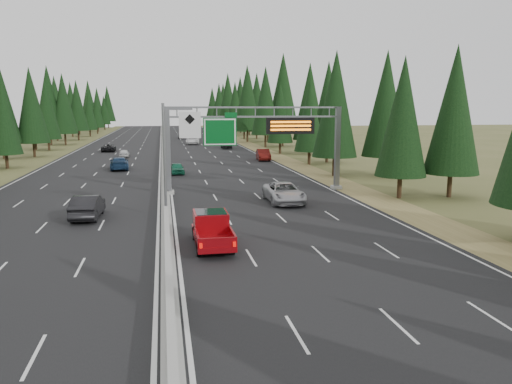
# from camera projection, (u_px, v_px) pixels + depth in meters

# --- Properties ---
(road) EXTENTS (32.00, 260.00, 0.08)m
(road) POSITION_uv_depth(u_px,v_px,m) (163.00, 152.00, 88.61)
(road) COLOR black
(road) RESTS_ON ground
(shoulder_right) EXTENTS (3.60, 260.00, 0.06)m
(shoulder_right) POSITION_uv_depth(u_px,v_px,m) (262.00, 150.00, 91.84)
(shoulder_right) COLOR olive
(shoulder_right) RESTS_ON ground
(shoulder_left) EXTENTS (3.60, 260.00, 0.06)m
(shoulder_left) POSITION_uv_depth(u_px,v_px,m) (58.00, 153.00, 85.39)
(shoulder_left) COLOR #4B5025
(shoulder_left) RESTS_ON ground
(median_barrier) EXTENTS (0.70, 260.00, 0.85)m
(median_barrier) POSITION_uv_depth(u_px,v_px,m) (163.00, 150.00, 88.55)
(median_barrier) COLOR gray
(median_barrier) RESTS_ON road
(sign_gantry) EXTENTS (16.75, 0.98, 7.80)m
(sign_gantry) POSITION_uv_depth(u_px,v_px,m) (262.00, 135.00, 45.63)
(sign_gantry) COLOR slate
(sign_gantry) RESTS_ON road
(hov_sign_pole) EXTENTS (2.80, 0.50, 8.00)m
(hov_sign_pole) POSITION_uv_depth(u_px,v_px,m) (173.00, 152.00, 34.60)
(hov_sign_pole) COLOR slate
(hov_sign_pole) RESTS_ON road
(tree_row_right) EXTENTS (11.98, 242.78, 18.60)m
(tree_row_right) POSITION_uv_depth(u_px,v_px,m) (286.00, 99.00, 89.98)
(tree_row_right) COLOR black
(tree_row_right) RESTS_ON ground
(silver_minivan) EXTENTS (2.75, 5.89, 1.63)m
(silver_minivan) POSITION_uv_depth(u_px,v_px,m) (284.00, 193.00, 40.90)
(silver_minivan) COLOR #B8B8BD
(silver_minivan) RESTS_ON road
(red_pickup) EXTENTS (2.00, 5.61, 1.83)m
(red_pickup) POSITION_uv_depth(u_px,v_px,m) (211.00, 227.00, 28.25)
(red_pickup) COLOR black
(red_pickup) RESTS_ON road
(car_ahead_green) EXTENTS (1.69, 3.84, 1.29)m
(car_ahead_green) POSITION_uv_depth(u_px,v_px,m) (177.00, 168.00, 58.68)
(car_ahead_green) COLOR #166244
(car_ahead_green) RESTS_ON road
(car_ahead_dkred) EXTENTS (2.15, 5.14, 1.65)m
(car_ahead_dkred) POSITION_uv_depth(u_px,v_px,m) (263.00, 155.00, 73.71)
(car_ahead_dkred) COLOR #56100C
(car_ahead_dkred) RESTS_ON road
(car_ahead_dkgrey) EXTENTS (1.96, 4.68, 1.35)m
(car_ahead_dkgrey) POSITION_uv_depth(u_px,v_px,m) (226.00, 145.00, 95.09)
(car_ahead_dkgrey) COLOR black
(car_ahead_dkgrey) RESTS_ON road
(car_ahead_white) EXTENTS (3.28, 6.13, 1.64)m
(car_ahead_white) POSITION_uv_depth(u_px,v_px,m) (193.00, 140.00, 106.23)
(car_ahead_white) COLOR white
(car_ahead_white) RESTS_ON road
(car_ahead_far) EXTENTS (1.83, 4.44, 1.51)m
(car_ahead_far) POSITION_uv_depth(u_px,v_px,m) (182.00, 136.00, 125.38)
(car_ahead_far) COLOR black
(car_ahead_far) RESTS_ON road
(car_onc_near) EXTENTS (1.93, 5.08, 1.66)m
(car_onc_near) POSITION_uv_depth(u_px,v_px,m) (88.00, 206.00, 35.08)
(car_onc_near) COLOR black
(car_onc_near) RESTS_ON road
(car_onc_blue) EXTENTS (2.65, 5.66, 1.60)m
(car_onc_blue) POSITION_uv_depth(u_px,v_px,m) (119.00, 163.00, 62.62)
(car_onc_blue) COLOR navy
(car_onc_blue) RESTS_ON road
(car_onc_white) EXTENTS (1.56, 3.77, 1.28)m
(car_onc_white) POSITION_uv_depth(u_px,v_px,m) (124.00, 153.00, 78.12)
(car_onc_white) COLOR silver
(car_onc_white) RESTS_ON road
(car_onc_far) EXTENTS (2.44, 5.05, 1.39)m
(car_onc_far) POSITION_uv_depth(u_px,v_px,m) (109.00, 148.00, 88.61)
(car_onc_far) COLOR black
(car_onc_far) RESTS_ON road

